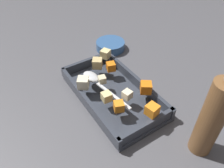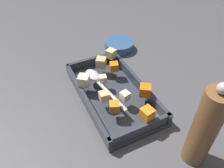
{
  "view_description": "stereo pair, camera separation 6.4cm",
  "coord_description": "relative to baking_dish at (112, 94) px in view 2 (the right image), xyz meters",
  "views": [
    {
      "loc": [
        0.43,
        -0.29,
        0.52
      ],
      "look_at": [
        -0.0,
        -0.0,
        0.06
      ],
      "focal_mm": 35.31,
      "sensor_mm": 36.0,
      "label": 1
    },
    {
      "loc": [
        0.46,
        -0.23,
        0.52
      ],
      "look_at": [
        -0.0,
        -0.0,
        0.06
      ],
      "focal_mm": 35.31,
      "sensor_mm": 36.0,
      "label": 2
    }
  ],
  "objects": [
    {
      "name": "ground_plane",
      "position": [
        0.0,
        0.0,
        -0.01
      ],
      "size": [
        4.0,
        4.0,
        0.0
      ],
      "primitive_type": "plane",
      "color": "#4C4C51"
    },
    {
      "name": "baking_dish",
      "position": [
        0.0,
        0.0,
        0.0
      ],
      "size": [
        0.36,
        0.2,
        0.05
      ],
      "color": "#333842",
      "rests_on": "ground_plane"
    },
    {
      "name": "carrot_chunk_near_right",
      "position": [
        0.09,
        -0.04,
        0.05
      ],
      "size": [
        0.04,
        0.04,
        0.03
      ],
      "primitive_type": "cube",
      "rotation": [
        0.0,
        0.0,
        5.91
      ],
      "color": "orange",
      "rests_on": "baking_dish"
    },
    {
      "name": "carrot_chunk_corner_ne",
      "position": [
        0.16,
        0.03,
        0.05
      ],
      "size": [
        0.04,
        0.04,
        0.03
      ],
      "primitive_type": "cube",
      "rotation": [
        0.0,
        0.0,
        4.9
      ],
      "color": "orange",
      "rests_on": "baking_dish"
    },
    {
      "name": "carrot_chunk_rim_edge",
      "position": [
        -0.07,
        0.04,
        0.05
      ],
      "size": [
        0.04,
        0.04,
        0.03
      ],
      "primitive_type": "cube",
      "rotation": [
        0.0,
        0.0,
        1.27
      ],
      "color": "orange",
      "rests_on": "baking_dish"
    },
    {
      "name": "carrot_chunk_heap_top",
      "position": [
        0.08,
        0.07,
        0.05
      ],
      "size": [
        0.05,
        0.05,
        0.03
      ],
      "primitive_type": "cube",
      "rotation": [
        0.0,
        0.0,
        0.96
      ],
      "color": "orange",
      "rests_on": "baking_dish"
    },
    {
      "name": "potato_chunk_under_handle",
      "position": [
        0.04,
        -0.05,
        0.05
      ],
      "size": [
        0.03,
        0.03,
        0.03
      ],
      "primitive_type": "cube",
      "rotation": [
        0.0,
        0.0,
        4.64
      ],
      "color": "#E0CC89",
      "rests_on": "baking_dish"
    },
    {
      "name": "potato_chunk_corner_sw",
      "position": [
        -0.15,
        0.07,
        0.05
      ],
      "size": [
        0.04,
        0.04,
        0.03
      ],
      "primitive_type": "cube",
      "rotation": [
        0.0,
        0.0,
        0.48
      ],
      "color": "#E0CC89",
      "rests_on": "baking_dish"
    },
    {
      "name": "potato_chunk_mid_right",
      "position": [
        -0.03,
        -0.02,
        0.05
      ],
      "size": [
        0.03,
        0.03,
        0.02
      ],
      "primitive_type": "cube",
      "rotation": [
        0.0,
        0.0,
        1.34
      ],
      "color": "beige",
      "rests_on": "baking_dish"
    },
    {
      "name": "potato_chunk_near_spoon",
      "position": [
        0.07,
        0.01,
        0.05
      ],
      "size": [
        0.03,
        0.03,
        0.03
      ],
      "primitive_type": "cube",
      "rotation": [
        0.0,
        0.0,
        0.21
      ],
      "color": "beige",
      "rests_on": "baking_dish"
    },
    {
      "name": "potato_chunk_front_center",
      "position": [
        -0.05,
        -0.08,
        0.05
      ],
      "size": [
        0.05,
        0.05,
        0.03
      ],
      "primitive_type": "cube",
      "rotation": [
        0.0,
        0.0,
        5.65
      ],
      "color": "beige",
      "rests_on": "baking_dish"
    },
    {
      "name": "potato_chunk_far_left",
      "position": [
        -0.11,
        0.01,
        0.05
      ],
      "size": [
        0.05,
        0.05,
        0.03
      ],
      "primitive_type": "cube",
      "rotation": [
        0.0,
        0.0,
        0.94
      ],
      "color": "tan",
      "rests_on": "baking_dish"
    },
    {
      "name": "serving_spoon",
      "position": [
        -0.06,
        -0.04,
        0.04
      ],
      "size": [
        0.22,
        0.06,
        0.02
      ],
      "rotation": [
        0.0,
        0.0,
        0.15
      ],
      "color": "silver",
      "rests_on": "baking_dish"
    },
    {
      "name": "pepper_mill",
      "position": [
        0.29,
        0.09,
        0.1
      ],
      "size": [
        0.06,
        0.06,
        0.25
      ],
      "color": "brown",
      "rests_on": "ground_plane"
    },
    {
      "name": "small_prep_bowl",
      "position": [
        -0.25,
        0.16,
        0.0
      ],
      "size": [
        0.12,
        0.12,
        0.04
      ],
      "primitive_type": "cylinder",
      "color": "#33598C",
      "rests_on": "ground_plane"
    }
  ]
}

